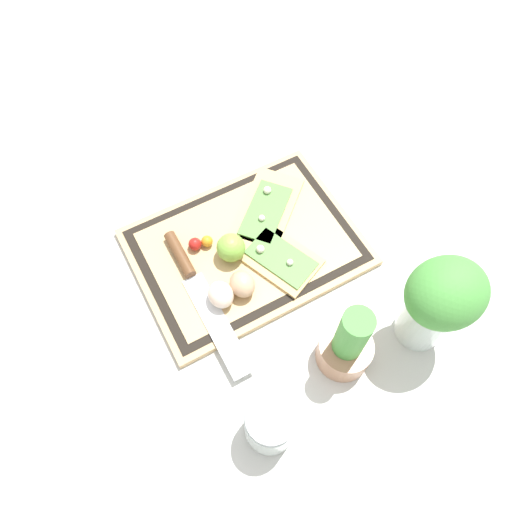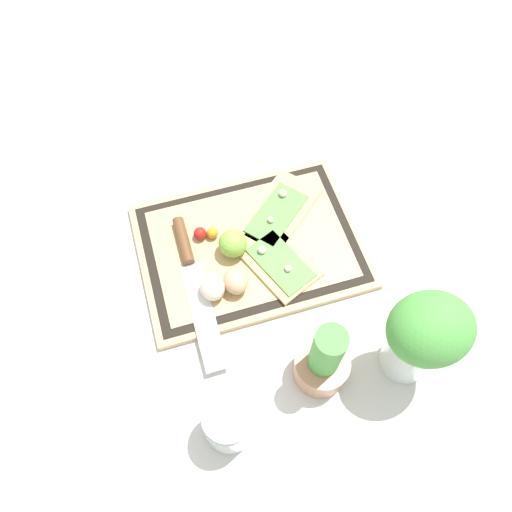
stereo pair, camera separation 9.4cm
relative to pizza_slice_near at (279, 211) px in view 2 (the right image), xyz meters
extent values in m
plane|color=silver|center=(0.08, 0.05, -0.02)|extent=(6.00, 6.00, 0.00)
cube|color=tan|center=(0.08, 0.05, -0.02)|extent=(0.43, 0.31, 0.01)
cube|color=black|center=(0.08, 0.05, -0.01)|extent=(0.40, 0.29, 0.00)
cube|color=tan|center=(0.08, 0.05, -0.01)|extent=(0.37, 0.26, 0.00)
cube|color=tan|center=(0.00, 0.00, 0.00)|extent=(0.20, 0.19, 0.01)
cube|color=#568942|center=(0.01, 0.01, 0.00)|extent=(0.15, 0.14, 0.00)
sphere|color=silver|center=(-0.02, -0.03, 0.01)|extent=(0.02, 0.02, 0.02)
sphere|color=silver|center=(0.02, 0.02, 0.01)|extent=(0.01, 0.01, 0.01)
cube|color=tan|center=(0.04, 0.10, 0.00)|extent=(0.15, 0.19, 0.01)
cube|color=#568942|center=(0.03, 0.11, 0.00)|extent=(0.11, 0.14, 0.00)
sphere|color=silver|center=(0.06, 0.08, 0.01)|extent=(0.02, 0.02, 0.02)
sphere|color=silver|center=(0.03, 0.13, 0.01)|extent=(0.01, 0.01, 0.01)
cube|color=silver|center=(0.20, 0.17, 0.00)|extent=(0.04, 0.21, 0.00)
cylinder|color=brown|center=(0.20, 0.02, 0.01)|extent=(0.02, 0.10, 0.02)
ellipsoid|color=tan|center=(0.13, 0.13, 0.02)|extent=(0.05, 0.05, 0.05)
ellipsoid|color=beige|center=(0.17, 0.13, 0.02)|extent=(0.05, 0.05, 0.05)
sphere|color=#7FB742|center=(0.11, 0.06, 0.02)|extent=(0.05, 0.05, 0.05)
sphere|color=red|center=(0.16, 0.01, 0.01)|extent=(0.03, 0.03, 0.03)
sphere|color=orange|center=(0.14, 0.02, 0.01)|extent=(0.02, 0.02, 0.02)
cylinder|color=#AD7A5B|center=(0.03, 0.33, 0.01)|extent=(0.09, 0.09, 0.06)
cylinder|color=#47933D|center=(0.03, 0.33, 0.08)|extent=(0.05, 0.05, 0.15)
cylinder|color=silver|center=(0.20, 0.37, 0.02)|extent=(0.08, 0.08, 0.09)
cylinder|color=#D16023|center=(0.20, 0.37, 0.00)|extent=(0.07, 0.07, 0.03)
cylinder|color=silver|center=(0.20, 0.37, 0.07)|extent=(0.08, 0.08, 0.01)
cylinder|color=silver|center=(-0.12, 0.35, 0.03)|extent=(0.08, 0.08, 0.11)
ellipsoid|color=#47933D|center=(-0.12, 0.35, 0.14)|extent=(0.13, 0.12, 0.11)
camera|label=1|loc=(0.29, 0.48, 0.84)|focal=35.00mm
camera|label=2|loc=(0.20, 0.52, 0.84)|focal=35.00mm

